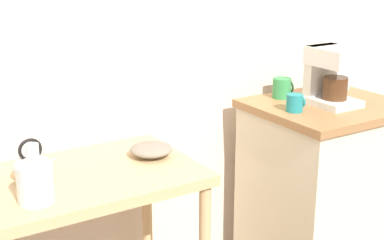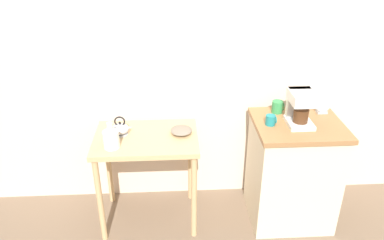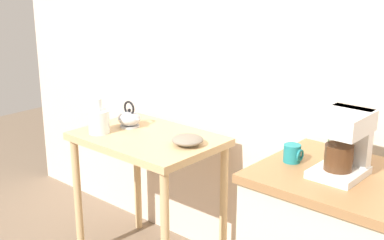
# 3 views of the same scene
# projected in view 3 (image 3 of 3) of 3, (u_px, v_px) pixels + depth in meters

# --- Properties ---
(back_wall) EXTENTS (4.40, 0.10, 2.80)m
(back_wall) POSITION_uv_depth(u_px,v_px,m) (295.00, 23.00, 2.49)
(back_wall) COLOR beige
(back_wall) RESTS_ON ground_plane
(wooden_table) EXTENTS (0.78, 0.55, 0.78)m
(wooden_table) POSITION_uv_depth(u_px,v_px,m) (148.00, 156.00, 2.84)
(wooden_table) COLOR tan
(wooden_table) RESTS_ON ground_plane
(bowl_stoneware) EXTENTS (0.16, 0.16, 0.05)m
(bowl_stoneware) POSITION_uv_depth(u_px,v_px,m) (188.00, 140.00, 2.65)
(bowl_stoneware) COLOR gray
(bowl_stoneware) RESTS_ON wooden_table
(teakettle) EXTENTS (0.16, 0.13, 0.15)m
(teakettle) POSITION_uv_depth(u_px,v_px,m) (130.00, 119.00, 2.94)
(teakettle) COLOR #B2B5BA
(teakettle) RESTS_ON wooden_table
(glass_carafe_vase) EXTENTS (0.12, 0.12, 0.20)m
(glass_carafe_vase) POSITION_uv_depth(u_px,v_px,m) (99.00, 121.00, 2.83)
(glass_carafe_vase) COLOR silver
(glass_carafe_vase) RESTS_ON wooden_table
(coffee_maker) EXTENTS (0.18, 0.22, 0.26)m
(coffee_maker) POSITION_uv_depth(u_px,v_px,m) (344.00, 140.00, 1.98)
(coffee_maker) COLOR white
(coffee_maker) RESTS_ON kitchen_counter
(mug_tall_green) EXTENTS (0.09, 0.09, 0.09)m
(mug_tall_green) POSITION_uv_depth(u_px,v_px,m) (338.00, 144.00, 2.22)
(mug_tall_green) COLOR #338C4C
(mug_tall_green) RESTS_ON kitchen_counter
(mug_dark_teal) EXTENTS (0.08, 0.07, 0.08)m
(mug_dark_teal) POSITION_uv_depth(u_px,v_px,m) (293.00, 153.00, 2.14)
(mug_dark_teal) COLOR teal
(mug_dark_teal) RESTS_ON kitchen_counter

